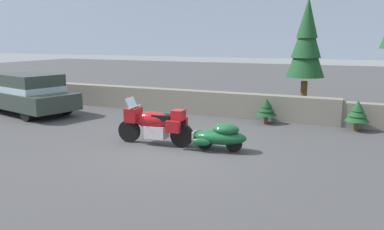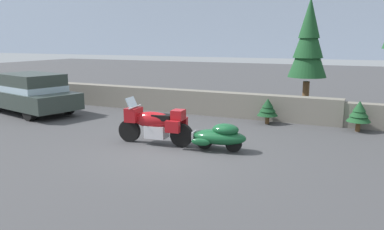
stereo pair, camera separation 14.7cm
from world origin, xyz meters
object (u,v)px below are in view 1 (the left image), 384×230
object	(u,v)px
suv_at_left_edge	(27,93)
pine_tree_secondary	(307,42)
car_shaped_trailer	(220,136)
touring_motorcycle	(155,123)

from	to	relation	value
suv_at_left_edge	pine_tree_secondary	bearing A→B (deg)	24.02
car_shaped_trailer	suv_at_left_edge	xyz separation A→B (m)	(-8.97, 1.81, 0.43)
touring_motorcycle	car_shaped_trailer	xyz separation A→B (m)	(1.92, 0.17, -0.21)
suv_at_left_edge	pine_tree_secondary	size ratio (longest dim) A/B	1.11
touring_motorcycle	suv_at_left_edge	distance (m)	7.33
touring_motorcycle	pine_tree_secondary	world-z (taller)	pine_tree_secondary
car_shaped_trailer	suv_at_left_edge	bearing A→B (deg)	168.57
car_shaped_trailer	pine_tree_secondary	bearing A→B (deg)	78.63
touring_motorcycle	pine_tree_secondary	bearing A→B (deg)	63.97
touring_motorcycle	car_shaped_trailer	size ratio (longest dim) A/B	1.04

